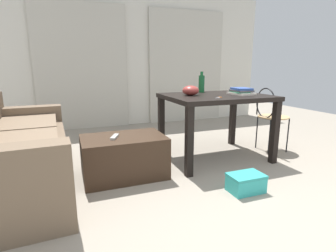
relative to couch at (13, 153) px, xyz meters
name	(u,v)px	position (x,y,z in m)	size (l,w,h in m)	color
ground_plane	(188,161)	(1.78, 0.03, -0.32)	(9.08, 9.08, 0.00)	gray
wall_back	(137,59)	(1.78, 2.32, 0.91)	(5.18, 0.10, 2.45)	silver
curtains	(138,67)	(1.78, 2.23, 0.76)	(3.54, 0.03, 2.15)	beige
couch	(13,153)	(0.00, 0.00, 0.00)	(0.91, 2.00, 0.81)	brown
coffee_table	(124,156)	(0.98, -0.13, -0.11)	(0.81, 0.53, 0.41)	#382619
craft_table	(216,104)	(2.13, 0.03, 0.34)	(1.18, 0.92, 0.77)	black
wire_chair	(270,112)	(2.92, 0.02, 0.20)	(0.39, 0.40, 0.83)	tan
bottle_near	(202,83)	(2.11, 0.38, 0.56)	(0.08, 0.08, 0.26)	#195B2D
bowl	(191,90)	(1.82, 0.08, 0.51)	(0.19, 0.19, 0.11)	#9E3833
book_stack	(241,91)	(2.42, -0.03, 0.48)	(0.23, 0.29, 0.08)	silver
scissors	(219,97)	(2.01, -0.23, 0.45)	(0.10, 0.09, 0.00)	#9EA0A5
tv_remote_primary	(115,137)	(0.90, -0.15, 0.11)	(0.04, 0.18, 0.02)	#B7B7B2
shoebox	(246,183)	(1.92, -0.86, -0.24)	(0.31, 0.21, 0.16)	#33B2AD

